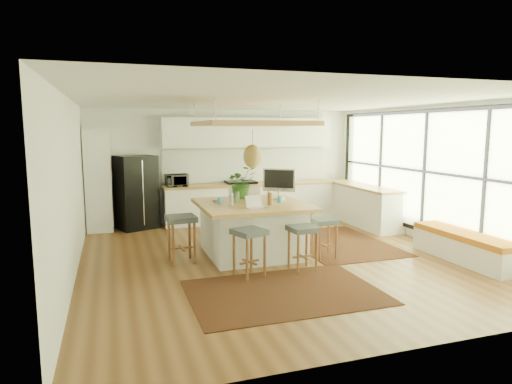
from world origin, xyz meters
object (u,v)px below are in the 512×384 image
object	(u,v)px
fridge	(136,188)
stool_near_left	(249,254)
stool_right_back	(300,224)
island_plant	(242,186)
island	(252,229)
stool_right_front	(324,237)
microwave	(177,179)
laptop	(256,201)
stool_left_side	(182,242)
monitor	(279,185)
stool_near_right	(302,248)

from	to	relation	value
fridge	stool_near_left	world-z (taller)	fridge
stool_right_back	island_plant	world-z (taller)	island_plant
island	stool_right_front	world-z (taller)	island
stool_near_left	island_plant	size ratio (longest dim) A/B	1.20
fridge	island_plant	world-z (taller)	fridge
fridge	microwave	bearing A→B (deg)	-22.58
stool_right_back	laptop	size ratio (longest dim) A/B	2.07
stool_left_side	monitor	size ratio (longest dim) A/B	1.27
stool_near_right	monitor	size ratio (longest dim) A/B	1.14
stool_left_side	microwave	world-z (taller)	microwave
monitor	island	bearing A→B (deg)	-120.85
stool_near_left	stool_right_back	bearing A→B (deg)	47.02
laptop	stool_near_right	bearing A→B (deg)	-56.81
stool_right_back	fridge	bearing A→B (deg)	143.04
stool_near_right	island_plant	bearing A→B (deg)	105.92
fridge	stool_left_side	distance (m)	3.02
fridge	stool_near_right	xyz separation A→B (m)	(2.30, -3.93, -0.57)
stool_left_side	laptop	size ratio (longest dim) A/B	2.55
island	microwave	bearing A→B (deg)	108.12
monitor	microwave	world-z (taller)	monitor
fridge	island_plant	bearing A→B (deg)	-71.84
fridge	monitor	size ratio (longest dim) A/B	2.64
laptop	microwave	distance (m)	3.43
stool_near_right	island	bearing A→B (deg)	113.74
microwave	stool_left_side	bearing A→B (deg)	-98.61
microwave	stool_right_front	bearing A→B (deg)	-60.35
island	stool_near_right	distance (m)	1.22
laptop	microwave	xyz separation A→B (m)	(-0.83, 3.33, 0.05)
stool_left_side	microwave	distance (m)	3.01
fridge	stool_right_back	size ratio (longest dim) A/B	2.56
island	laptop	xyz separation A→B (m)	(-0.09, -0.53, 0.58)
stool_near_left	stool_near_right	distance (m)	0.90
stool_right_front	microwave	bearing A→B (deg)	121.38
microwave	laptop	bearing A→B (deg)	-77.71
stool_near_right	stool_right_back	bearing A→B (deg)	67.28
microwave	fridge	bearing A→B (deg)	176.95
monitor	island_plant	world-z (taller)	monitor
fridge	laptop	bearing A→B (deg)	-83.95
fridge	island_plant	distance (m)	2.86
fridge	monitor	world-z (taller)	fridge
stool_right_back	stool_left_side	xyz separation A→B (m)	(-2.45, -0.66, 0.00)
stool_right_back	island	bearing A→B (deg)	-154.70
stool_near_right	stool_left_side	world-z (taller)	stool_left_side
stool_right_back	stool_right_front	bearing A→B (deg)	-92.38
fridge	stool_left_side	bearing A→B (deg)	-100.60
island	stool_left_side	world-z (taller)	island
stool_left_side	stool_right_back	bearing A→B (deg)	14.96
island	stool_left_side	size ratio (longest dim) A/B	2.33
stool_right_front	stool_right_back	xyz separation A→B (m)	(0.05, 1.14, 0.00)
island	laptop	size ratio (longest dim) A/B	5.95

